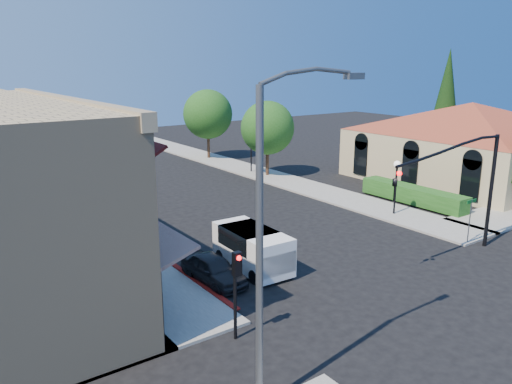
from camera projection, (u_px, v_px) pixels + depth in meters
ground at (413, 295)px, 21.07m from camera, size 120.00×120.00×0.00m
sidewalk_left at (40, 193)px, 37.37m from camera, size 3.50×50.00×0.12m
sidewalk_right at (235, 166)px, 47.24m from camera, size 3.50×50.00×0.12m
curb_red_strip at (179, 271)px, 23.48m from camera, size 0.25×10.00×0.06m
mission_building at (469, 134)px, 41.60m from camera, size 30.12×30.12×6.40m
hedge at (412, 204)px, 34.76m from camera, size 1.40×8.00×1.10m
conifer_far at (446, 96)px, 49.45m from camera, size 3.20×3.20×11.00m
street_tree_a at (267, 128)px, 42.30m from camera, size 4.56×4.56×6.48m
street_tree_b at (208, 114)px, 50.08m from camera, size 4.94×4.94×7.02m
signal_mast_arm at (470, 177)px, 24.53m from camera, size 8.01×0.39×6.00m
secondary_signal at (236, 279)px, 17.09m from camera, size 0.28×0.42×3.32m
cobra_streetlight at (270, 230)px, 13.02m from camera, size 3.60×0.25×9.31m
street_name_sign at (470, 214)px, 26.61m from camera, size 0.80×0.06×2.50m
lamppost_left_near at (144, 222)px, 21.89m from camera, size 0.44×0.44×3.57m
lamppost_left_far at (58, 169)px, 32.91m from camera, size 0.44×0.44×3.57m
lamppost_right_near at (397, 174)px, 31.48m from camera, size 0.44×0.44×3.57m
lamppost_right_far at (251, 142)px, 44.07m from camera, size 0.44×0.44×3.57m
white_van at (253, 247)px, 23.47m from camera, size 2.06×4.43×1.93m
parked_car_a at (214, 269)px, 22.14m from camera, size 1.70×3.82×1.28m
parked_car_b at (138, 221)px, 28.79m from camera, size 1.45×3.95×1.29m
parked_car_c at (83, 188)px, 36.86m from camera, size 1.89×3.87×1.08m
parked_car_d at (73, 180)px, 38.98m from camera, size 2.40×4.62×1.24m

